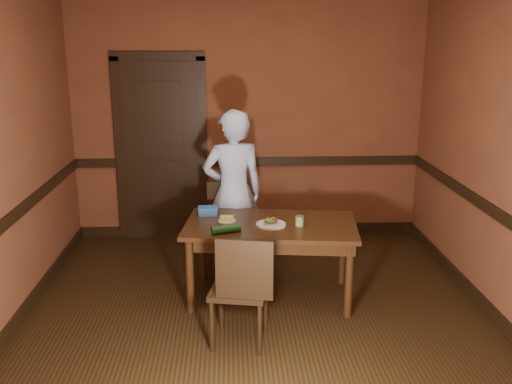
{
  "coord_description": "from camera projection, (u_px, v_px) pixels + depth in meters",
  "views": [
    {
      "loc": [
        -0.22,
        -4.27,
        2.32
      ],
      "look_at": [
        0.0,
        0.35,
        1.05
      ],
      "focal_mm": 40.0,
      "sensor_mm": 36.0,
      "label": 1
    }
  ],
  "objects": [
    {
      "name": "chair_far",
      "position": [
        224.0,
        231.0,
        5.62
      ],
      "size": [
        0.52,
        0.52,
        0.93
      ],
      "primitive_type": null,
      "rotation": [
        0.0,
        0.0,
        0.24
      ],
      "color": "black",
      "rests_on": "floor"
    },
    {
      "name": "sandwich_plate",
      "position": [
        271.0,
        223.0,
        5.0
      ],
      "size": [
        0.26,
        0.26,
        0.07
      ],
      "rotation": [
        0.0,
        0.0,
        -0.07
      ],
      "color": "white",
      "rests_on": "dining_table"
    },
    {
      "name": "food_tub",
      "position": [
        208.0,
        211.0,
        5.29
      ],
      "size": [
        0.19,
        0.14,
        0.08
      ],
      "rotation": [
        0.0,
        0.0,
        0.07
      ],
      "color": "#3071BF",
      "rests_on": "dining_table"
    },
    {
      "name": "person",
      "position": [
        233.0,
        193.0,
        5.62
      ],
      "size": [
        0.66,
        0.49,
        1.65
      ],
      "primitive_type": "imported",
      "rotation": [
        0.0,
        0.0,
        3.3
      ],
      "color": "#ABBEDC",
      "rests_on": "floor"
    },
    {
      "name": "baseboard_right",
      "position": [
        492.0,
        313.0,
        4.81
      ],
      "size": [
        0.03,
        4.5,
        0.12
      ],
      "primitive_type": "cube",
      "color": "black",
      "rests_on": "ground"
    },
    {
      "name": "floor",
      "position": [
        258.0,
        325.0,
        4.73
      ],
      "size": [
        4.0,
        4.5,
        0.01
      ],
      "primitive_type": "cube",
      "color": "black",
      "rests_on": "ground"
    },
    {
      "name": "wrapped_veg",
      "position": [
        226.0,
        229.0,
        4.81
      ],
      "size": [
        0.26,
        0.14,
        0.07
      ],
      "primitive_type": "cylinder",
      "rotation": [
        0.0,
        1.57,
        0.29
      ],
      "color": "#164619",
      "rests_on": "dining_table"
    },
    {
      "name": "dado_back",
      "position": [
        248.0,
        162.0,
        6.65
      ],
      "size": [
        4.0,
        0.03,
        0.1
      ],
      "primitive_type": "cube",
      "color": "black",
      "rests_on": "ground"
    },
    {
      "name": "chair_near",
      "position": [
        239.0,
        287.0,
        4.37
      ],
      "size": [
        0.5,
        0.5,
        0.91
      ],
      "primitive_type": null,
      "rotation": [
        0.0,
        0.0,
        2.96
      ],
      "color": "black",
      "rests_on": "floor"
    },
    {
      "name": "wall_front",
      "position": [
        288.0,
        295.0,
        2.21
      ],
      "size": [
        4.0,
        0.02,
        2.7
      ],
      "primitive_type": "cube",
      "color": "brown",
      "rests_on": "ground"
    },
    {
      "name": "baseboard_left",
      "position": [
        14.0,
        324.0,
        4.63
      ],
      "size": [
        0.03,
        4.5,
        0.12
      ],
      "primitive_type": "cube",
      "color": "black",
      "rests_on": "ground"
    },
    {
      "name": "door",
      "position": [
        161.0,
        147.0,
        6.53
      ],
      "size": [
        1.05,
        0.07,
        2.2
      ],
      "color": "black",
      "rests_on": "ground"
    },
    {
      "name": "dado_right",
      "position": [
        504.0,
        218.0,
        4.59
      ],
      "size": [
        0.03,
        4.5,
        0.1
      ],
      "primitive_type": "cube",
      "color": "black",
      "rests_on": "ground"
    },
    {
      "name": "dado_left",
      "position": [
        2.0,
        226.0,
        4.4
      ],
      "size": [
        0.03,
        4.5,
        0.1
      ],
      "primitive_type": "cube",
      "color": "black",
      "rests_on": "ground"
    },
    {
      "name": "baseboard_back",
      "position": [
        249.0,
        230.0,
        6.87
      ],
      "size": [
        4.0,
        0.03,
        0.12
      ],
      "primitive_type": "cube",
      "color": "black",
      "rests_on": "ground"
    },
    {
      "name": "dining_table",
      "position": [
        270.0,
        260.0,
        5.16
      ],
      "size": [
        1.6,
        1.02,
        0.71
      ],
      "primitive_type": "cube",
      "rotation": [
        0.0,
        0.0,
        -0.12
      ],
      "color": "#331D0C",
      "rests_on": "floor"
    },
    {
      "name": "cheese_saucer",
      "position": [
        227.0,
        219.0,
        5.11
      ],
      "size": [
        0.16,
        0.16,
        0.05
      ],
      "rotation": [
        0.0,
        0.0,
        -0.05
      ],
      "color": "white",
      "rests_on": "dining_table"
    },
    {
      "name": "wall_right",
      "position": [
        512.0,
        164.0,
        4.47
      ],
      "size": [
        0.02,
        4.5,
        2.7
      ],
      "primitive_type": "cube",
      "color": "brown",
      "rests_on": "ground"
    },
    {
      "name": "sauce_jar",
      "position": [
        300.0,
        221.0,
        4.99
      ],
      "size": [
        0.08,
        0.08,
        0.09
      ],
      "rotation": [
        0.0,
        0.0,
        -0.35
      ],
      "color": "#6D964C",
      "rests_on": "dining_table"
    },
    {
      "name": "wall_back",
      "position": [
        248.0,
        123.0,
        6.54
      ],
      "size": [
        4.0,
        0.02,
        2.7
      ],
      "primitive_type": "cube",
      "color": "brown",
      "rests_on": "ground"
    }
  ]
}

